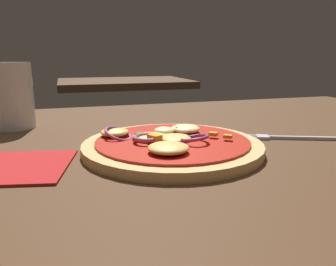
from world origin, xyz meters
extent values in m
cube|color=#4C301C|center=(0.00, 0.00, 0.02)|extent=(1.24, 0.92, 0.03)
cylinder|color=tan|center=(-0.02, 0.03, 0.04)|extent=(0.24, 0.24, 0.01)
cylinder|color=red|center=(-0.02, 0.03, 0.05)|extent=(0.20, 0.20, 0.00)
ellipsoid|color=#E5BC60|center=(-0.09, 0.08, 0.06)|extent=(0.04, 0.04, 0.01)
ellipsoid|color=#F4DB8E|center=(0.01, 0.07, 0.06)|extent=(0.04, 0.04, 0.01)
ellipsoid|color=#E5BC60|center=(-0.05, 0.05, 0.05)|extent=(0.05, 0.05, 0.01)
ellipsoid|color=#F4DB8E|center=(-0.02, 0.07, 0.06)|extent=(0.03, 0.03, 0.01)
ellipsoid|color=#E5BC60|center=(-0.05, -0.02, 0.06)|extent=(0.05, 0.05, 0.01)
ellipsoid|color=#E5BC60|center=(-0.02, 0.03, 0.05)|extent=(0.04, 0.04, 0.01)
torus|color=#93386B|center=(0.00, 0.01, 0.06)|extent=(0.05, 0.05, 0.01)
torus|color=#B25984|center=(-0.06, 0.03, 0.06)|extent=(0.05, 0.05, 0.01)
torus|color=#B25984|center=(-0.09, 0.06, 0.06)|extent=(0.05, 0.05, 0.02)
cube|color=red|center=(0.00, 0.06, 0.06)|extent=(0.02, 0.01, 0.01)
cube|color=orange|center=(0.03, 0.03, 0.06)|extent=(0.01, 0.01, 0.00)
cube|color=orange|center=(0.05, 0.01, 0.06)|extent=(0.01, 0.01, 0.00)
cube|color=#2D8C28|center=(-0.06, 0.05, 0.06)|extent=(0.01, 0.01, 0.00)
cube|color=orange|center=(-0.05, 0.02, 0.06)|extent=(0.02, 0.02, 0.01)
cube|color=silver|center=(0.18, 0.03, 0.04)|extent=(0.10, 0.04, 0.01)
cube|color=silver|center=(0.13, 0.05, 0.04)|extent=(0.02, 0.02, 0.01)
cube|color=silver|center=(0.11, 0.07, 0.04)|extent=(0.03, 0.01, 0.00)
cube|color=silver|center=(0.11, 0.07, 0.04)|extent=(0.03, 0.01, 0.00)
cube|color=silver|center=(0.11, 0.06, 0.04)|extent=(0.03, 0.01, 0.00)
cube|color=silver|center=(0.10, 0.06, 0.04)|extent=(0.03, 0.01, 0.00)
cylinder|color=silver|center=(-0.24, 0.25, 0.09)|extent=(0.07, 0.07, 0.11)
cylinder|color=#9E510F|center=(-0.24, 0.25, 0.07)|extent=(0.06, 0.06, 0.07)
cylinder|color=white|center=(-0.24, 0.25, 0.11)|extent=(0.06, 0.06, 0.02)
cube|color=#B21E1E|center=(-0.23, 0.02, 0.04)|extent=(0.16, 0.14, 0.00)
cube|color=#4C301C|center=(0.15, 1.35, 0.02)|extent=(0.66, 0.47, 0.03)
camera|label=1|loc=(-0.15, -0.37, 0.16)|focal=35.08mm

